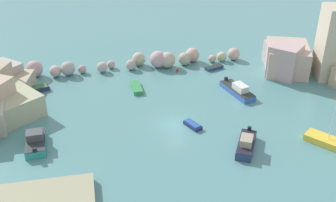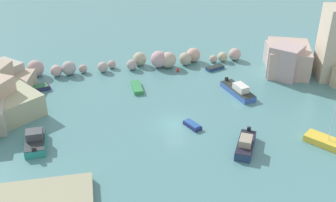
% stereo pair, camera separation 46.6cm
% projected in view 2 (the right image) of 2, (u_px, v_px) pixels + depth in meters
% --- Properties ---
extents(cove_water, '(160.00, 160.00, 0.00)m').
position_uv_depth(cove_water, '(175.00, 125.00, 50.77)').
color(cove_water, teal).
rests_on(cove_water, ground).
extents(cliff_headland_right, '(18.16, 18.37, 11.07)m').
position_uv_depth(cliff_headland_right, '(332.00, 60.00, 61.31)').
color(cliff_headland_right, '#B0B487').
rests_on(cliff_headland_right, ground).
extents(rock_breakwater, '(35.56, 4.19, 2.74)m').
position_uv_depth(rock_breakwater, '(138.00, 62.00, 65.56)').
color(rock_breakwater, '#C0959C').
rests_on(rock_breakwater, ground).
extents(channel_buoy, '(0.52, 0.52, 0.52)m').
position_uv_depth(channel_buoy, '(178.00, 70.00, 64.80)').
color(channel_buoy, red).
rests_on(channel_buoy, cove_water).
extents(moored_boat_0, '(2.42, 4.88, 1.93)m').
position_uv_depth(moored_boat_0, '(35.00, 141.00, 46.44)').
color(moored_boat_0, teal).
rests_on(moored_boat_0, cove_water).
extents(moored_boat_1, '(1.40, 3.86, 0.57)m').
position_uv_depth(moored_boat_1, '(137.00, 87.00, 59.31)').
color(moored_boat_1, '#318B4B').
rests_on(moored_boat_1, cove_water).
extents(moored_boat_2, '(2.01, 2.75, 0.56)m').
position_uv_depth(moored_boat_2, '(192.00, 125.00, 50.27)').
color(moored_boat_2, navy).
rests_on(moored_boat_2, cove_water).
extents(moored_boat_3, '(3.38, 6.63, 1.73)m').
position_uv_depth(moored_boat_3, '(238.00, 90.00, 57.81)').
color(moored_boat_3, '#395EB0').
rests_on(moored_boat_3, cove_water).
extents(moored_boat_4, '(4.72, 5.29, 5.69)m').
position_uv_depth(moored_boat_4, '(328.00, 142.00, 46.74)').
color(moored_boat_4, gold).
rests_on(moored_boat_4, cove_water).
extents(moored_boat_5, '(3.61, 2.42, 0.66)m').
position_uv_depth(moored_boat_5, '(38.00, 88.00, 58.97)').
color(moored_boat_5, navy).
rests_on(moored_boat_5, cove_water).
extents(moored_boat_6, '(4.13, 5.47, 1.80)m').
position_uv_depth(moored_boat_6, '(246.00, 144.00, 45.93)').
color(moored_boat_6, navy).
rests_on(moored_boat_6, cove_water).
extents(moored_boat_7, '(3.24, 2.07, 0.50)m').
position_uv_depth(moored_boat_7, '(215.00, 68.00, 65.55)').
color(moored_boat_7, navy).
rests_on(moored_boat_7, cove_water).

